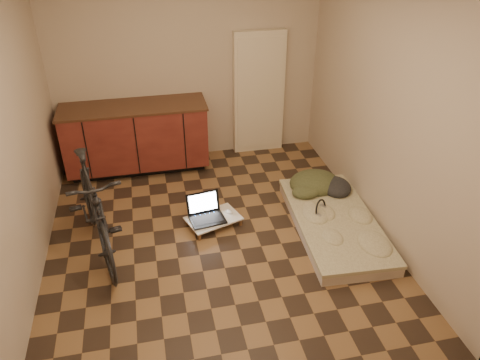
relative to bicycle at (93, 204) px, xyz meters
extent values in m
cube|color=brown|center=(1.20, -0.08, -0.56)|extent=(3.50, 4.00, 0.00)
cube|color=#C8B29A|center=(1.20, 1.92, 0.74)|extent=(3.50, 0.00, 2.60)
cube|color=#C8B29A|center=(1.20, -2.08, 0.74)|extent=(3.50, 0.00, 2.60)
cube|color=#C8B29A|center=(-0.55, -0.08, 0.74)|extent=(0.00, 4.00, 2.60)
cube|color=#C8B29A|center=(2.95, -0.08, 0.74)|extent=(0.00, 4.00, 2.60)
cube|color=black|center=(0.45, 1.66, -0.51)|extent=(1.70, 0.48, 0.10)
cube|color=#5A1D19|center=(0.45, 1.62, -0.07)|extent=(1.80, 0.60, 0.78)
cube|color=#482A1A|center=(0.45, 1.62, 0.34)|extent=(1.84, 0.62, 0.03)
cube|color=#F2E0BF|center=(2.15, 1.86, 0.29)|extent=(0.70, 0.10, 1.70)
imported|color=black|center=(0.00, 0.00, 0.00)|extent=(0.88, 1.80, 1.12)
cube|color=beige|center=(2.50, -0.19, -0.50)|extent=(0.92, 1.78, 0.11)
cube|color=beige|center=(2.50, -0.19, -0.43)|extent=(0.94, 1.80, 0.04)
cube|color=brown|center=(1.02, -0.07, -0.52)|extent=(0.04, 0.04, 0.08)
cube|color=brown|center=(0.92, 0.22, -0.52)|extent=(0.04, 0.04, 0.08)
cube|color=brown|center=(1.50, 0.09, -0.52)|extent=(0.04, 0.04, 0.08)
cube|color=brown|center=(1.40, 0.39, -0.52)|extent=(0.04, 0.04, 0.08)
cube|color=white|center=(1.21, 0.16, -0.47)|extent=(0.66, 0.54, 0.02)
cube|color=black|center=(1.14, 0.12, -0.45)|extent=(0.41, 0.32, 0.02)
cube|color=black|center=(1.12, 0.29, -0.33)|extent=(0.38, 0.13, 0.24)
cube|color=white|center=(1.12, 0.29, -0.33)|extent=(0.32, 0.10, 0.19)
ellipsoid|color=white|center=(1.40, 0.21, -0.45)|extent=(0.10, 0.11, 0.03)
camera|label=1|loc=(0.60, -4.04, 2.57)|focal=35.00mm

